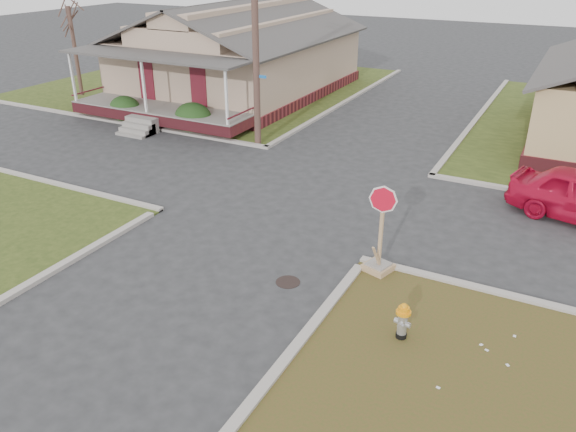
% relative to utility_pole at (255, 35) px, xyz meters
% --- Properties ---
extents(ground, '(120.00, 120.00, 0.00)m').
position_rel_utility_pole_xyz_m(ground, '(4.20, -8.90, -4.66)').
color(ground, '#2A2A2C').
rests_on(ground, ground).
extents(verge_far_left, '(19.00, 19.00, 0.05)m').
position_rel_utility_pole_xyz_m(verge_far_left, '(-8.80, 9.10, -4.64)').
color(verge_far_left, '#304016').
rests_on(verge_far_left, ground).
extents(curbs, '(80.00, 40.00, 0.12)m').
position_rel_utility_pole_xyz_m(curbs, '(4.20, -3.90, -4.66)').
color(curbs, '#A9A199').
rests_on(curbs, ground).
extents(manhole, '(0.64, 0.64, 0.01)m').
position_rel_utility_pole_xyz_m(manhole, '(6.40, -9.40, -4.66)').
color(manhole, black).
rests_on(manhole, ground).
extents(corner_house, '(10.10, 15.50, 5.30)m').
position_rel_utility_pole_xyz_m(corner_house, '(-5.80, 7.78, -2.38)').
color(corner_house, maroon).
rests_on(corner_house, ground).
extents(utility_pole, '(1.80, 0.28, 9.00)m').
position_rel_utility_pole_xyz_m(utility_pole, '(0.00, 0.00, 0.00)').
color(utility_pole, '#462E28').
rests_on(utility_pole, ground).
extents(tree_far_left, '(0.22, 0.22, 4.90)m').
position_rel_utility_pole_xyz_m(tree_far_left, '(-13.80, 3.10, -2.16)').
color(tree_far_left, '#462E28').
rests_on(tree_far_left, verge_far_left).
extents(fire_hydrant, '(0.33, 0.33, 0.89)m').
position_rel_utility_pole_xyz_m(fire_hydrant, '(9.71, -10.31, -4.12)').
color(fire_hydrant, black).
rests_on(fire_hydrant, ground).
extents(stop_sign, '(0.70, 0.68, 2.45)m').
position_rel_utility_pole_xyz_m(stop_sign, '(8.29, -7.81, -4.08)').
color(stop_sign, tan).
rests_on(stop_sign, ground).
extents(hedge_left, '(1.55, 1.27, 1.18)m').
position_rel_utility_pole_xyz_m(hedge_left, '(-7.69, 0.12, -4.02)').
color(hedge_left, '#1A3915').
rests_on(hedge_left, verge_far_left).
extents(hedge_right, '(1.63, 1.34, 1.25)m').
position_rel_utility_pole_xyz_m(hedge_right, '(-3.65, 0.26, -3.99)').
color(hedge_right, '#1A3915').
rests_on(hedge_right, verge_far_left).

